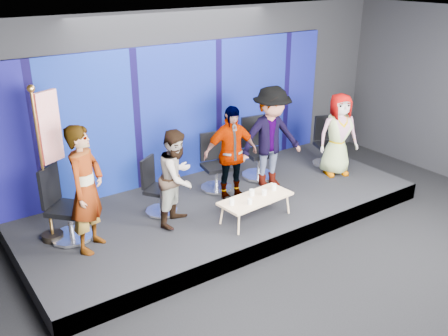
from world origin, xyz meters
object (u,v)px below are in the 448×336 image
Objects in this scene: mug_c at (252,193)px; mug_e at (274,187)px; coffee_table at (256,199)px; mug_d at (264,192)px; chair_b at (158,195)px; panelist_e at (338,135)px; panelist_d at (271,138)px; mug_b at (250,201)px; panelist_b at (177,177)px; chair_d at (257,158)px; chair_e at (326,149)px; chair_c at (215,171)px; chair_a at (66,216)px; mug_a at (232,202)px; panelist_c at (231,154)px; flag_stand at (49,160)px; panelist_a at (86,189)px.

mug_e is at bearing -5.33° from mug_c.
mug_d is (0.17, -0.00, 0.08)m from coffee_table.
chair_b is 0.59× the size of panelist_e.
panelist_d is 21.88× the size of mug_b.
panelist_b reaches higher than chair_d.
chair_e reaches higher than mug_b.
chair_c reaches higher than mug_e.
mug_c is at bearing -85.03° from chair_c.
chair_a is 12.05× the size of mug_d.
chair_a is 2.91m from chair_c.
mug_b is at bearing -68.83° from chair_a.
mug_a is at bearing -79.25° from panelist_b.
chair_a is 3.86m from panelist_d.
panelist_b is 1.27m from mug_c.
panelist_e is at bearing 13.46° from coffee_table.
mug_c is (-1.14, -1.30, 0.05)m from chair_d.
mug_b is 0.90× the size of mug_d.
panelist_c is at bearing -165.66° from panelist_e.
mug_a is at bearing -54.40° from flag_stand.
panelist_c is 1.04× the size of panelist_e.
mug_a is at bearing 149.95° from mug_b.
chair_b is 3.81m from panelist_e.
chair_d is (2.23, 0.76, -0.40)m from panelist_b.
panelist_a is 18.37× the size of mug_c.
mug_d is at bearing -166.97° from mug_e.
panelist_a is at bearing 168.30° from mug_e.
panelist_d reaches higher than panelist_b.
chair_a is at bearing 159.34° from mug_c.
chair_d reaches higher than chair_e.
panelist_c is at bearing 82.41° from coffee_table.
flag_stand is at bearing 151.62° from mug_b.
chair_e reaches higher than mug_e.
mug_e is at bearing -54.86° from panelist_b.
panelist_b is (1.67, -0.50, 0.40)m from chair_a.
panelist_d is 1.16m from mug_e.
panelist_d is 3.94m from flag_stand.
panelist_e is at bearing -42.01° from chair_b.
panelist_e is 2.20m from mug_e.
mug_e is (-0.61, -0.83, -0.52)m from panelist_d.
panelist_a is 0.76m from flag_stand.
chair_e is 9.76× the size of mug_c.
mug_c is at bearing 150.65° from mug_d.
panelist_c is at bearing -154.92° from chair_e.
chair_e is at bearing 88.92° from panelist_e.
mug_e is at bearing -53.95° from panelist_a.
chair_b is at bearing 140.99° from mug_d.
panelist_c is at bearing -44.51° from chair_b.
mug_b is 0.42m from mug_d.
chair_d is 1.80m from coffee_table.
chair_a reaches higher than chair_b.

